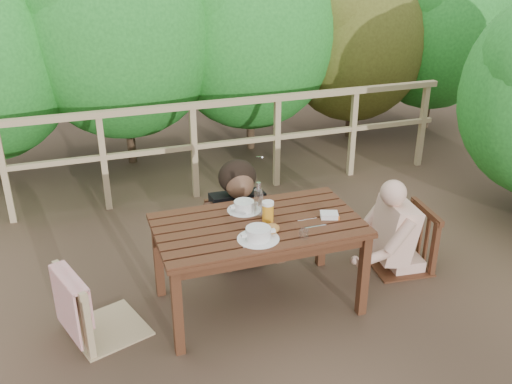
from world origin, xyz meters
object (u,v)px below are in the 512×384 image
object	(u,v)px
diner_right	(409,195)
soup_near	(258,234)
chair_right	(404,214)
tumbler	(304,235)
table	(258,265)
chair_left	(100,269)
soup_far	(244,206)
butter_tub	(329,216)
woman	(232,178)
bread_roll	(271,229)
chair_far	(233,209)
beer_glass	(268,212)
bottle	(259,200)

from	to	relation	value
diner_right	soup_near	distance (m)	1.43
chair_right	tumbler	distance (m)	1.17
table	chair_left	world-z (taller)	chair_left
diner_right	soup_far	size ratio (longest dim) A/B	5.11
chair_left	butter_tub	world-z (taller)	chair_left
table	woman	size ratio (longest dim) A/B	1.05
bread_roll	butter_tub	size ratio (longest dim) A/B	0.98
chair_far	soup_far	xyz separation A→B (m)	(-0.08, -0.56, 0.30)
chair_right	table	bearing A→B (deg)	-78.77
soup_near	table	bearing A→B (deg)	70.85
table	bread_roll	distance (m)	0.40
beer_glass	butter_tub	xyz separation A→B (m)	(0.43, -0.09, -0.05)
chair_left	soup_near	distance (m)	1.08
chair_left	bottle	world-z (taller)	chair_left
soup_far	table	bearing A→B (deg)	-81.27
soup_near	chair_left	bearing A→B (deg)	165.83
chair_far	soup_far	distance (m)	0.64
tumbler	chair_far	bearing A→B (deg)	98.79
chair_right	bottle	size ratio (longest dim) A/B	3.50
chair_right	soup_near	size ratio (longest dim) A/B	3.35
chair_right	bottle	xyz separation A→B (m)	(-1.24, -0.02, 0.33)
woman	tumbler	bearing A→B (deg)	100.44
bread_roll	diner_right	bearing A→B (deg)	12.36
beer_glass	tumbler	world-z (taller)	beer_glass
table	bottle	distance (m)	0.48
butter_tub	soup_far	bearing A→B (deg)	168.48
beer_glass	diner_right	bearing A→B (deg)	5.71
bottle	diner_right	bearing A→B (deg)	1.00
chair_far	bottle	distance (m)	0.78
diner_right	chair_far	bearing A→B (deg)	68.11
diner_right	chair_left	bearing A→B (deg)	97.63
tumbler	diner_right	bearing A→B (deg)	21.63
bread_roll	chair_right	bearing A→B (deg)	12.65
diner_right	tumbler	world-z (taller)	diner_right
chair_left	soup_far	world-z (taller)	chair_left
table	beer_glass	xyz separation A→B (m)	(0.07, 0.00, 0.42)
tumbler	butter_tub	xyz separation A→B (m)	(0.29, 0.22, -0.01)
butter_tub	chair_far	bearing A→B (deg)	136.33
bottle	chair_left	bearing A→B (deg)	-176.86
chair_far	chair_right	size ratio (longest dim) A/B	0.88
table	soup_far	xyz separation A→B (m)	(-0.03, 0.22, 0.38)
chair_left	tumbler	xyz separation A→B (m)	(1.32, -0.35, 0.21)
chair_left	chair_far	world-z (taller)	chair_left
chair_left	beer_glass	size ratio (longest dim) A/B	6.12
beer_glass	butter_tub	bearing A→B (deg)	-12.33
bottle	tumbler	distance (m)	0.46
woman	bottle	distance (m)	0.71
soup_far	bread_roll	world-z (taller)	soup_far
soup_near	diner_right	bearing A→B (deg)	13.93
chair_right	soup_near	distance (m)	1.42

